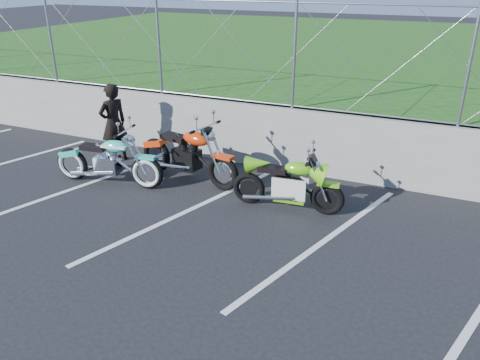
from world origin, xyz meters
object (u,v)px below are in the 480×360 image
at_px(sportbike_green, 289,186).
at_px(person_standing, 113,123).
at_px(cruiser_turquoise, 110,162).
at_px(naked_orange, 189,156).

bearing_deg(sportbike_green, person_standing, 165.07).
relative_size(cruiser_turquoise, person_standing, 1.33).
bearing_deg(sportbike_green, naked_orange, 164.12).
bearing_deg(naked_orange, person_standing, -177.41).
bearing_deg(sportbike_green, cruiser_turquoise, -179.36).
xyz_separation_m(cruiser_turquoise, naked_orange, (1.29, 0.77, 0.06)).
relative_size(cruiser_turquoise, naked_orange, 0.95).
bearing_deg(naked_orange, cruiser_turquoise, -138.46).
bearing_deg(person_standing, sportbike_green, 103.61).
relative_size(naked_orange, sportbike_green, 1.21).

